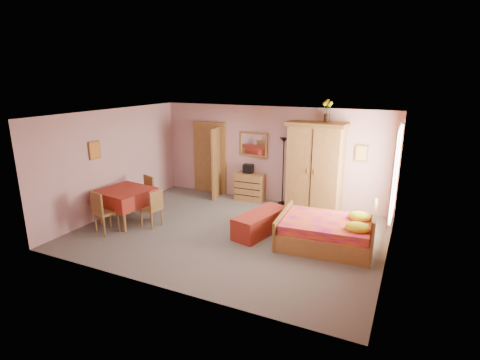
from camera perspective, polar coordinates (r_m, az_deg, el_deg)
The scene contains 23 objects.
floor at distance 8.42m, azimuth -1.50°, elevation -7.98°, with size 6.50×6.50×0.00m, color slate.
ceiling at distance 7.76m, azimuth -1.64°, elevation 9.91°, with size 6.50×6.50×0.00m, color brown.
wall_back at distance 10.23m, azimuth 4.78°, elevation 3.86°, with size 6.50×0.10×2.60m, color tan.
wall_front at distance 5.98m, azimuth -12.49°, elevation -5.02°, with size 6.50×0.10×2.60m, color tan.
wall_left at distance 9.86m, azimuth -18.69°, elevation 2.65°, with size 0.10×5.00×2.60m, color tan.
wall_right at distance 7.19m, azimuth 22.23°, elevation -2.31°, with size 0.10×5.00×2.60m, color tan.
doorway at distance 11.05m, azimuth -4.57°, elevation 3.29°, with size 1.06×0.12×2.15m, color #9E6B35.
window at distance 8.31m, azimuth 22.61°, elevation 1.04°, with size 0.08×1.40×1.95m, color white.
picture_left at distance 9.35m, azimuth -21.29°, elevation 4.25°, with size 0.04×0.32×0.42m, color orange.
picture_back at distance 9.60m, azimuth 18.01°, elevation 3.90°, with size 0.30×0.04×0.40m, color #D8BF59.
chest_of_drawers at distance 10.43m, azimuth 1.49°, elevation -1.06°, with size 0.80×0.40×0.76m, color #A56C38.
wall_mirror at distance 10.35m, azimuth 2.01°, elevation 5.46°, with size 0.87×0.05×0.69m, color white.
stereo at distance 10.38m, azimuth 1.26°, elevation 1.73°, with size 0.27×0.20×0.25m, color black.
floor_lamp at distance 10.05m, azimuth 6.57°, elevation 1.30°, with size 0.23×0.23×1.81m, color black.
wardrobe at distance 9.63m, azimuth 11.38°, elevation 1.89°, with size 1.45×0.75×2.28m, color #A77338.
sunflower_vase at distance 9.47m, azimuth 13.16°, elevation 10.25°, with size 0.22×0.22×0.55m, color yellow.
bed at distance 7.88m, azimuth 13.04°, elevation -6.63°, with size 1.90×1.50×0.88m, color #B81170.
bench at distance 8.31m, azimuth 3.14°, elevation -6.52°, with size 0.53×1.44×0.48m, color maroon.
dining_table at distance 9.25m, azimuth -17.01°, elevation -3.80°, with size 1.11×1.11×0.81m, color maroon.
chair_south at distance 8.79m, azimuth -19.72°, elevation -4.53°, with size 0.44×0.44×0.97m, color olive.
chair_north at distance 9.73m, azimuth -14.59°, elevation -2.26°, with size 0.43×0.43×0.94m, color olive.
chair_west at distance 9.75m, azimuth -20.17°, elevation -3.02°, with size 0.38×0.38×0.83m, color #A16636.
chair_east at distance 8.86m, azimuth -13.40°, elevation -4.16°, with size 0.40×0.40×0.87m, color olive.
Camera 1 is at (3.50, -6.89, 3.36)m, focal length 28.00 mm.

